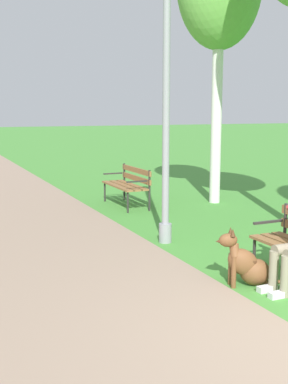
{
  "coord_description": "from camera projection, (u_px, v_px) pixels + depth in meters",
  "views": [
    {
      "loc": [
        -3.43,
        -2.83,
        2.05
      ],
      "look_at": [
        -0.64,
        3.37,
        0.9
      ],
      "focal_mm": 45.4,
      "sensor_mm": 36.0,
      "label": 1
    }
  ],
  "objects": [
    {
      "name": "park_bench_mid",
      "position": [
        128.0,
        182.0,
        10.46
      ],
      "size": [
        0.55,
        1.5,
        0.85
      ],
      "color": "olive",
      "rests_on": "ground"
    },
    {
      "name": "lamp_post_near",
      "position": [
        166.0,
        88.0,
        7.23
      ],
      "size": [
        0.24,
        0.24,
        4.59
      ],
      "color": "gray",
      "rests_on": "ground"
    },
    {
      "name": "dog_brown",
      "position": [
        247.0,
        264.0,
        5.7
      ],
      "size": [
        0.81,
        0.41,
        0.71
      ],
      "color": "brown",
      "rests_on": "ground"
    }
  ]
}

